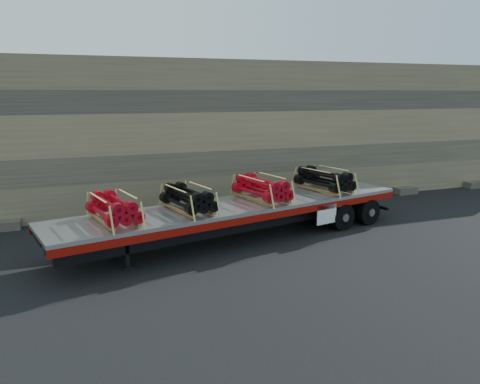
{
  "coord_description": "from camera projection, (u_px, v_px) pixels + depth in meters",
  "views": [
    {
      "loc": [
        -5.35,
        -15.86,
        5.51
      ],
      "look_at": [
        0.79,
        0.76,
        1.72
      ],
      "focal_mm": 35.0,
      "sensor_mm": 36.0,
      "label": 1
    }
  ],
  "objects": [
    {
      "name": "bundle_midrear",
      "position": [
        262.0,
        189.0,
        18.04
      ],
      "size": [
        1.74,
        2.67,
        0.87
      ],
      "primitive_type": null,
      "rotation": [
        0.0,
        0.0,
        0.22
      ],
      "color": "#AB0918",
      "rests_on": "trailer"
    },
    {
      "name": "trailer",
      "position": [
        238.0,
        222.0,
        17.71
      ],
      "size": [
        14.44,
        5.76,
        1.42
      ],
      "primitive_type": null,
      "rotation": [
        0.0,
        0.0,
        0.22
      ],
      "color": "#B5B8BD",
      "rests_on": "ground"
    },
    {
      "name": "bundle_midfront",
      "position": [
        188.0,
        199.0,
        16.37
      ],
      "size": [
        1.65,
        2.53,
        0.83
      ],
      "primitive_type": null,
      "rotation": [
        0.0,
        0.0,
        0.22
      ],
      "color": "black",
      "rests_on": "trailer"
    },
    {
      "name": "rock_wall",
      "position": [
        184.0,
        134.0,
        22.75
      ],
      "size": [
        44.0,
        3.0,
        7.0
      ],
      "primitive_type": "cube",
      "color": "#7A6B54",
      "rests_on": "ground"
    },
    {
      "name": "bundle_front",
      "position": [
        114.0,
        209.0,
        14.96
      ],
      "size": [
        1.67,
        2.56,
        0.84
      ],
      "primitive_type": null,
      "rotation": [
        0.0,
        0.0,
        0.22
      ],
      "color": "#AB0918",
      "rests_on": "trailer"
    },
    {
      "name": "ground",
      "position": [
        227.0,
        242.0,
        17.52
      ],
      "size": [
        120.0,
        120.0,
        0.0
      ],
      "primitive_type": "plane",
      "color": "black",
      "rests_on": "ground"
    },
    {
      "name": "bundle_rear",
      "position": [
        324.0,
        180.0,
        19.77
      ],
      "size": [
        1.77,
        2.72,
        0.89
      ],
      "primitive_type": null,
      "rotation": [
        0.0,
        0.0,
        0.22
      ],
      "color": "black",
      "rests_on": "trailer"
    }
  ]
}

